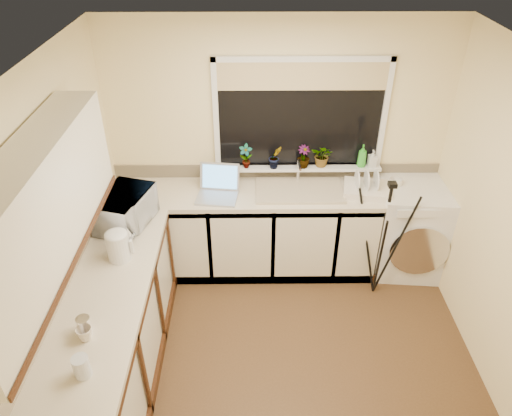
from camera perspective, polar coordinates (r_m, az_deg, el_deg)
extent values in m
plane|color=brown|center=(4.24, 3.14, -17.29)|extent=(3.20, 3.20, 0.00)
plane|color=white|center=(2.80, 4.73, 16.09)|extent=(3.20, 3.20, 0.00)
plane|color=#FFE7AA|center=(4.65, 2.57, 7.31)|extent=(3.20, 0.00, 3.20)
plane|color=#FFE7AA|center=(3.63, -22.38, -3.97)|extent=(0.00, 3.00, 3.00)
cube|color=silver|center=(4.80, -1.38, -2.83)|extent=(2.55, 0.60, 0.86)
cube|color=silver|center=(3.86, -16.89, -16.22)|extent=(0.54, 2.40, 0.86)
cube|color=beige|center=(4.56, 2.64, 1.74)|extent=(3.20, 0.60, 0.04)
cube|color=beige|center=(3.53, -18.09, -11.47)|extent=(0.60, 2.40, 0.04)
cube|color=silver|center=(2.92, -24.57, -0.45)|extent=(0.28, 1.90, 0.70)
cube|color=beige|center=(3.47, -23.38, -8.30)|extent=(0.02, 2.40, 0.45)
cube|color=beige|center=(4.76, 2.50, 4.50)|extent=(3.20, 0.02, 0.14)
cube|color=black|center=(4.52, 5.26, 10.91)|extent=(1.50, 0.02, 1.00)
cube|color=tan|center=(4.36, 5.55, 15.32)|extent=(1.50, 0.02, 0.25)
cube|color=white|center=(4.69, 5.00, 4.84)|extent=(1.60, 0.14, 0.03)
cube|color=tan|center=(4.55, 5.16, 2.10)|extent=(0.82, 0.46, 0.03)
cylinder|color=silver|center=(4.65, 5.04, 4.38)|extent=(0.03, 0.03, 0.24)
cube|color=white|center=(5.02, 17.78, -2.28)|extent=(0.72, 0.70, 0.94)
cube|color=#A3A3AB|center=(4.44, -4.67, 1.18)|extent=(0.40, 0.31, 0.02)
cube|color=#59A7F3|center=(4.52, -4.34, 3.79)|extent=(0.38, 0.14, 0.25)
cylinder|color=silver|center=(3.82, -16.06, -4.45)|extent=(0.17, 0.17, 0.23)
cube|color=silver|center=(4.63, 13.13, 2.13)|extent=(0.50, 0.41, 0.07)
cylinder|color=silver|center=(3.11, -20.03, -17.30)|extent=(0.10, 0.10, 0.14)
cylinder|color=white|center=(3.35, -19.74, -12.98)|extent=(0.09, 0.09, 0.12)
imported|color=white|center=(4.17, -15.32, -0.15)|extent=(0.49, 0.61, 0.29)
imported|color=#999999|center=(4.58, -1.23, 6.15)|extent=(0.13, 0.10, 0.24)
imported|color=#999999|center=(4.59, 2.30, 6.07)|extent=(0.15, 0.13, 0.23)
imported|color=#999999|center=(4.62, 5.68, 6.08)|extent=(0.16, 0.16, 0.22)
imported|color=#999999|center=(4.66, 7.94, 6.21)|extent=(0.26, 0.25, 0.23)
imported|color=green|center=(4.72, 12.52, 6.08)|extent=(0.11, 0.11, 0.22)
imported|color=#999999|center=(4.75, 13.68, 5.75)|extent=(0.08, 0.08, 0.17)
imported|color=white|center=(4.76, 16.28, 2.84)|extent=(0.17, 0.17, 0.10)
imported|color=beige|center=(3.32, -19.70, -13.90)|extent=(0.12, 0.12, 0.10)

